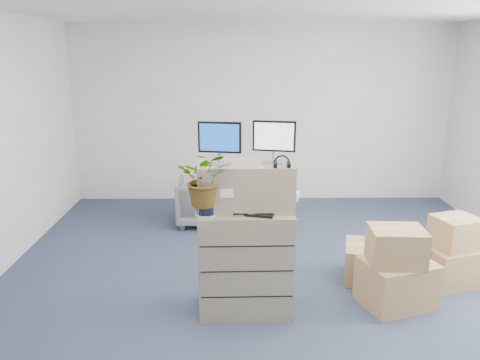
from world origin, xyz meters
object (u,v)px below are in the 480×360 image
Objects in this scene: monitor_left at (220,141)px; filing_cabinet_lower at (246,261)px; keyboard at (252,213)px; monitor_right at (274,139)px; potted_plant at (206,186)px; office_chair at (203,199)px; water_bottle at (253,193)px.

filing_cabinet_lower is at bearing 8.30° from monitor_left.
monitor_right is at bearing 54.58° from keyboard.
monitor_left reaches higher than keyboard.
potted_plant is 0.74× the size of office_chair.
filing_cabinet_lower is at bearing -129.20° from water_bottle.
filing_cabinet_lower is 1.15m from monitor_left.
water_bottle is at bearing 101.15° from keyboard.
monitor_right reaches higher than office_chair.
monitor_right reaches higher than potted_plant.
potted_plant is (-0.12, -0.12, -0.37)m from monitor_left.
water_bottle reaches higher than filing_cabinet_lower.
monitor_right is (0.48, 0.05, -0.00)m from monitor_left.
monitor_left reaches higher than water_bottle.
keyboard is at bearing -128.41° from monitor_right.
monitor_left is 0.71× the size of potted_plant.
filing_cabinet_lower is at bearing 103.48° from office_chair.
potted_plant is at bearing -162.10° from keyboard.
monitor_left is at bearing -166.20° from water_bottle.
monitor_right reaches higher than filing_cabinet_lower.
keyboard is 0.55× the size of office_chair.
water_bottle is at bearing 105.45° from office_chair.
filing_cabinet_lower is 2.63× the size of monitor_right.
keyboard is 0.75× the size of potted_plant.
monitor_left is at bearing 177.26° from filing_cabinet_lower.
monitor_left is 0.69m from keyboard.
water_bottle is at bearing 49.68° from filing_cabinet_lower.
monitor_right is 0.53m from water_bottle.
filing_cabinet_lower is at bearing 132.53° from keyboard.
monitor_left is 1.40× the size of water_bottle.
monitor_left is 0.58m from water_bottle.
keyboard is 1.47× the size of water_bottle.
water_bottle is (0.06, 0.08, 0.63)m from filing_cabinet_lower.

